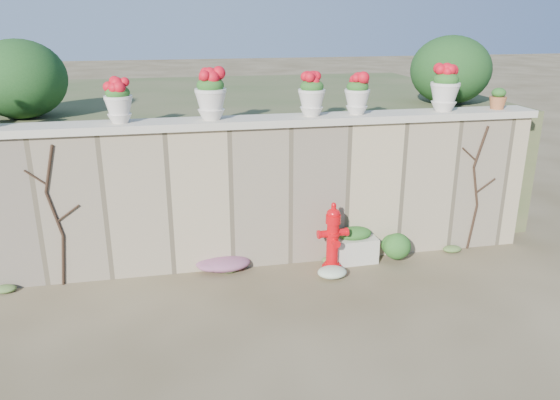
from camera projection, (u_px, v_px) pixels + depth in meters
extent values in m
plane|color=#4C3F26|center=(286.00, 325.00, 6.32)|extent=(80.00, 80.00, 0.00)
cube|color=tan|center=(259.00, 195.00, 7.67)|extent=(8.00, 0.40, 2.00)
cube|color=beige|center=(258.00, 121.00, 7.33)|extent=(8.10, 0.52, 0.10)
cube|color=#384C23|center=(232.00, 145.00, 10.63)|extent=(9.00, 6.00, 2.00)
ellipsoid|color=#143814|center=(19.00, 79.00, 7.67)|extent=(1.30, 1.30, 1.10)
ellipsoid|color=#143814|center=(450.00, 70.00, 8.93)|extent=(1.30, 1.30, 1.10)
cylinder|color=black|center=(63.00, 260.00, 7.17)|extent=(0.12, 0.04, 0.70)
cylinder|color=black|center=(54.00, 214.00, 6.95)|extent=(0.17, 0.04, 0.61)
cylinder|color=black|center=(49.00, 169.00, 6.76)|extent=(0.18, 0.04, 0.61)
cylinder|color=black|center=(68.00, 213.00, 6.98)|extent=(0.30, 0.02, 0.22)
cylinder|color=black|center=(35.00, 177.00, 6.76)|extent=(0.25, 0.02, 0.21)
cylinder|color=black|center=(472.00, 227.00, 8.29)|extent=(0.12, 0.04, 0.70)
cylinder|color=black|center=(476.00, 186.00, 8.08)|extent=(0.17, 0.04, 0.61)
cylinder|color=black|center=(481.00, 147.00, 7.88)|extent=(0.18, 0.04, 0.61)
cylinder|color=black|center=(486.00, 186.00, 8.11)|extent=(0.30, 0.02, 0.22)
cylinder|color=black|center=(469.00, 154.00, 7.88)|extent=(0.25, 0.02, 0.21)
cylinder|color=red|center=(332.00, 267.00, 7.70)|extent=(0.28, 0.28, 0.05)
cylinder|color=red|center=(332.00, 243.00, 7.58)|extent=(0.17, 0.17, 0.62)
cylinder|color=red|center=(333.00, 233.00, 7.53)|extent=(0.21, 0.21, 0.04)
cylinder|color=red|center=(333.00, 219.00, 7.46)|extent=(0.21, 0.21, 0.12)
ellipsoid|color=red|center=(334.00, 212.00, 7.43)|extent=(0.19, 0.19, 0.14)
cylinder|color=red|center=(334.00, 207.00, 7.41)|extent=(0.07, 0.07, 0.10)
cylinder|color=red|center=(323.00, 234.00, 7.50)|extent=(0.14, 0.11, 0.10)
cylinder|color=red|center=(342.00, 232.00, 7.57)|extent=(0.14, 0.11, 0.10)
cylinder|color=red|center=(335.00, 243.00, 7.46)|extent=(0.09, 0.10, 0.09)
cube|color=beige|center=(354.00, 249.00, 7.91)|extent=(0.64, 0.39, 0.37)
ellipsoid|color=#1E5119|center=(355.00, 233.00, 7.83)|extent=(0.49, 0.31, 0.19)
ellipsoid|color=#1E5119|center=(395.00, 243.00, 7.87)|extent=(0.59, 0.53, 0.56)
ellipsoid|color=#BC2597|center=(214.00, 264.00, 7.59)|extent=(0.89, 0.60, 0.24)
ellipsoid|color=white|center=(336.00, 270.00, 7.46)|extent=(0.54, 0.43, 0.20)
ellipsoid|color=#1E5119|center=(118.00, 93.00, 6.85)|extent=(0.31, 0.31, 0.18)
ellipsoid|color=red|center=(117.00, 87.00, 6.82)|extent=(0.27, 0.27, 0.19)
ellipsoid|color=#1E5119|center=(210.00, 85.00, 7.05)|extent=(0.36, 0.36, 0.21)
ellipsoid|color=red|center=(210.00, 78.00, 7.02)|extent=(0.31, 0.31, 0.22)
ellipsoid|color=#1E5119|center=(312.00, 86.00, 7.32)|extent=(0.32, 0.32, 0.19)
ellipsoid|color=red|center=(312.00, 80.00, 7.30)|extent=(0.28, 0.28, 0.20)
ellipsoid|color=#1E5119|center=(358.00, 87.00, 7.45)|extent=(0.30, 0.30, 0.18)
ellipsoid|color=red|center=(358.00, 81.00, 7.43)|extent=(0.26, 0.26, 0.19)
ellipsoid|color=#1E5119|center=(446.00, 79.00, 7.68)|extent=(0.36, 0.36, 0.21)
ellipsoid|color=red|center=(447.00, 73.00, 7.65)|extent=(0.31, 0.31, 0.22)
ellipsoid|color=#1E5119|center=(499.00, 93.00, 7.91)|extent=(0.20, 0.20, 0.14)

